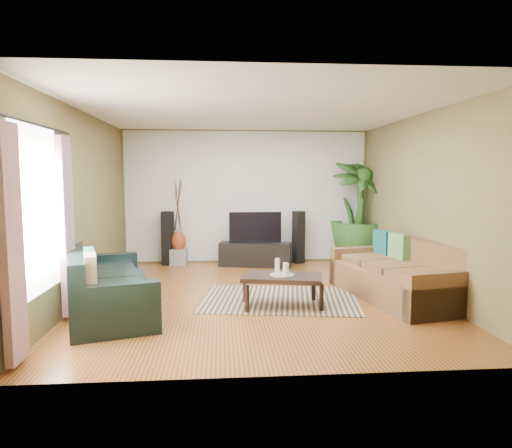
{
  "coord_description": "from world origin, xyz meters",
  "views": [
    {
      "loc": [
        -0.54,
        -6.6,
        1.77
      ],
      "look_at": [
        0.0,
        0.2,
        1.05
      ],
      "focal_mm": 32.0,
      "sensor_mm": 36.0,
      "label": 1
    }
  ],
  "objects": [
    {
      "name": "wall_front",
      "position": [
        0.0,
        -2.75,
        1.35
      ],
      "size": [
        5.0,
        0.0,
        5.0
      ],
      "primitive_type": "plane",
      "rotation": [
        -1.57,
        0.0,
        0.0
      ],
      "color": "brown",
      "rests_on": "ground"
    },
    {
      "name": "speaker_right",
      "position": [
        1.05,
        2.5,
        0.53
      ],
      "size": [
        0.25,
        0.26,
        1.06
      ],
      "primitive_type": "cube",
      "rotation": [
        0.0,
        0.0,
        0.34
      ],
      "color": "black",
      "rests_on": "floor"
    },
    {
      "name": "ceiling",
      "position": [
        0.0,
        0.0,
        2.7
      ],
      "size": [
        5.5,
        5.5,
        0.0
      ],
      "primitive_type": "plane",
      "rotation": [
        3.14,
        0.0,
        0.0
      ],
      "color": "white",
      "rests_on": "ground"
    },
    {
      "name": "tv_stand",
      "position": [
        0.15,
        2.24,
        0.23
      ],
      "size": [
        1.46,
        0.71,
        0.47
      ],
      "primitive_type": "cube",
      "rotation": [
        0.0,
        0.0,
        -0.22
      ],
      "color": "black",
      "rests_on": "floor"
    },
    {
      "name": "curtain_near",
      "position": [
        -2.43,
        -2.35,
        1.15
      ],
      "size": [
        0.08,
        0.35,
        2.2
      ],
      "primitive_type": "cube",
      "color": "gray",
      "rests_on": "ground"
    },
    {
      "name": "plant_pot",
      "position": [
        2.25,
        2.41,
        0.15
      ],
      "size": [
        0.39,
        0.39,
        0.3
      ],
      "primitive_type": "cylinder",
      "color": "black",
      "rests_on": "floor"
    },
    {
      "name": "wall_back",
      "position": [
        0.0,
        2.75,
        1.35
      ],
      "size": [
        5.0,
        0.0,
        5.0
      ],
      "primitive_type": "plane",
      "rotation": [
        1.57,
        0.0,
        0.0
      ],
      "color": "brown",
      "rests_on": "ground"
    },
    {
      "name": "window_pane",
      "position": [
        -2.48,
        -1.6,
        1.4
      ],
      "size": [
        0.0,
        1.8,
        1.8
      ],
      "primitive_type": "plane",
      "rotation": [
        1.57,
        0.0,
        1.57
      ],
      "color": "white",
      "rests_on": "ground"
    },
    {
      "name": "area_rug",
      "position": [
        0.32,
        -0.25,
        0.01
      ],
      "size": [
        2.41,
        1.88,
        0.01
      ],
      "primitive_type": "cube",
      "rotation": [
        0.0,
        0.0,
        -0.16
      ],
      "color": "tan",
      "rests_on": "floor"
    },
    {
      "name": "side_table",
      "position": [
        -2.25,
        0.59,
        0.25
      ],
      "size": [
        0.52,
        0.52,
        0.51
      ],
      "primitive_type": "cube",
      "rotation": [
        0.0,
        0.0,
        -0.09
      ],
      "color": "brown",
      "rests_on": "floor"
    },
    {
      "name": "potted_plant",
      "position": [
        2.25,
        2.41,
        1.04
      ],
      "size": [
        1.44,
        1.44,
        2.09
      ],
      "primitive_type": "imported",
      "rotation": [
        0.0,
        0.0,
        0.28
      ],
      "color": "#214C19",
      "rests_on": "floor"
    },
    {
      "name": "wall_left",
      "position": [
        -2.5,
        0.0,
        1.35
      ],
      "size": [
        0.0,
        5.5,
        5.5
      ],
      "primitive_type": "plane",
      "rotation": [
        1.57,
        0.0,
        1.57
      ],
      "color": "brown",
      "rests_on": "ground"
    },
    {
      "name": "curtain_rod",
      "position": [
        -2.43,
        -1.6,
        2.3
      ],
      "size": [
        0.03,
        1.9,
        0.03
      ],
      "primitive_type": "cylinder",
      "rotation": [
        1.57,
        0.0,
        0.0
      ],
      "color": "black",
      "rests_on": "ground"
    },
    {
      "name": "candle_short",
      "position": [
        0.36,
        -0.54,
        0.51
      ],
      "size": [
        0.07,
        0.07,
        0.13
      ],
      "primitive_type": "cylinder",
      "color": "beige",
      "rests_on": "candle_tray"
    },
    {
      "name": "candle_mid",
      "position": [
        0.33,
        -0.64,
        0.53
      ],
      "size": [
        0.07,
        0.07,
        0.16
      ],
      "primitive_type": "cylinder",
      "color": "white",
      "rests_on": "candle_tray"
    },
    {
      "name": "candle_tray",
      "position": [
        0.29,
        -0.6,
        0.44
      ],
      "size": [
        0.33,
        0.33,
        0.01
      ],
      "primitive_type": "cylinder",
      "color": "gray",
      "rests_on": "coffee_table"
    },
    {
      "name": "candle_tall",
      "position": [
        0.23,
        -0.57,
        0.55
      ],
      "size": [
        0.07,
        0.07,
        0.21
      ],
      "primitive_type": "cylinder",
      "color": "beige",
      "rests_on": "candle_tray"
    },
    {
      "name": "backwall_panel",
      "position": [
        0.0,
        2.74,
        1.35
      ],
      "size": [
        4.9,
        0.0,
        4.9
      ],
      "primitive_type": "plane",
      "rotation": [
        1.57,
        0.0,
        0.0
      ],
      "color": "white",
      "rests_on": "ground"
    },
    {
      "name": "sofa_left",
      "position": [
        -1.99,
        -0.65,
        0.42
      ],
      "size": [
        1.58,
        2.43,
        0.85
      ],
      "primitive_type": "cube",
      "rotation": [
        0.0,
        0.0,
        1.87
      ],
      "color": "black",
      "rests_on": "floor"
    },
    {
      "name": "coffee_table",
      "position": [
        0.29,
        -0.6,
        0.22
      ],
      "size": [
        1.16,
        0.79,
        0.43
      ],
      "primitive_type": "cube",
      "rotation": [
        0.0,
        0.0,
        -0.22
      ],
      "color": "black",
      "rests_on": "floor"
    },
    {
      "name": "sofa_right",
      "position": [
        1.97,
        -0.31,
        0.42
      ],
      "size": [
        1.43,
        2.37,
        0.85
      ],
      "primitive_type": "cube",
      "rotation": [
        0.0,
        0.0,
        -1.36
      ],
      "color": "brown",
      "rests_on": "floor"
    },
    {
      "name": "floor",
      "position": [
        0.0,
        0.0,
        0.0
      ],
      "size": [
        5.5,
        5.5,
        0.0
      ],
      "primitive_type": "plane",
      "color": "#9F5A29",
      "rests_on": "ground"
    },
    {
      "name": "wall_right",
      "position": [
        2.5,
        0.0,
        1.35
      ],
      "size": [
        0.0,
        5.5,
        5.5
      ],
      "primitive_type": "plane",
      "rotation": [
        1.57,
        0.0,
        -1.57
      ],
      "color": "brown",
      "rests_on": "ground"
    },
    {
      "name": "television",
      "position": [
        0.15,
        2.26,
        0.77
      ],
      "size": [
        1.03,
        0.06,
        0.61
      ],
      "primitive_type": "cube",
      "color": "black",
      "rests_on": "tv_stand"
    },
    {
      "name": "pedestal",
      "position": [
        -1.37,
        2.5,
        0.16
      ],
      "size": [
        0.34,
        0.34,
        0.32
      ],
      "primitive_type": "cube",
      "rotation": [
        0.0,
        0.0,
        -0.03
      ],
      "color": "gray",
      "rests_on": "floor"
    },
    {
      "name": "curtain_far",
      "position": [
        -2.43,
        -0.85,
        1.15
      ],
      "size": [
        0.08,
        0.35,
        2.2
      ],
      "primitive_type": "cube",
      "color": "gray",
      "rests_on": "ground"
    },
    {
      "name": "vase",
      "position": [
        -1.37,
        2.5,
        0.47
      ],
      "size": [
        0.3,
        0.3,
        0.42
      ],
      "primitive_type": "ellipsoid",
      "color": "brown",
      "rests_on": "pedestal"
    },
    {
      "name": "speaker_left",
      "position": [
        -1.58,
        2.5,
        0.54
      ],
      "size": [
        0.25,
        0.26,
        1.07
      ],
      "primitive_type": "cube",
      "rotation": [
        0.0,
        0.0,
        -0.29
      ],
      "color": "black",
      "rests_on": "floor"
    }
  ]
}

